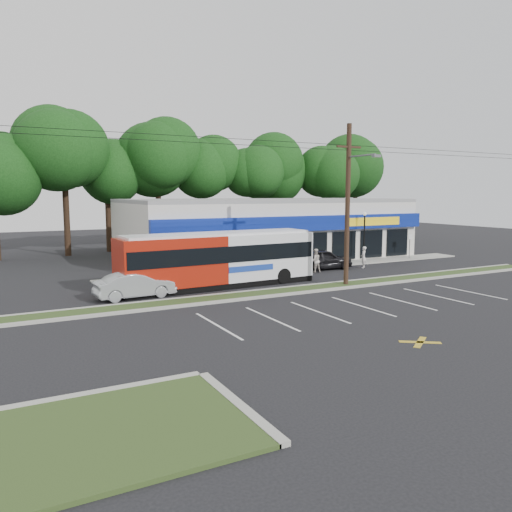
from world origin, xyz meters
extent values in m
plane|color=black|center=(0.00, 0.00, 0.00)|extent=(120.00, 120.00, 0.00)
cube|color=#2A3E19|center=(0.00, 1.00, 0.06)|extent=(40.00, 1.60, 0.12)
cube|color=#9E9E93|center=(0.00, 0.15, 0.07)|extent=(40.00, 0.25, 0.14)
cube|color=#9E9E93|center=(0.00, 1.85, 0.07)|extent=(40.00, 0.25, 0.14)
cube|color=#2A3E19|center=(-15.00, -12.00, 0.06)|extent=(8.00, 5.00, 0.12)
cube|color=#9E9E93|center=(5.00, 9.00, 0.05)|extent=(32.00, 2.20, 0.10)
cube|color=beige|center=(5.50, 16.00, 2.50)|extent=(25.00, 12.00, 5.00)
cube|color=#102798|center=(5.50, 9.75, 3.40)|extent=(25.00, 0.50, 1.20)
cube|color=black|center=(5.50, 9.94, 1.40)|extent=(24.00, 0.12, 2.40)
cube|color=gold|center=(12.50, 9.48, 3.40)|extent=(6.00, 0.06, 0.70)
cube|color=gray|center=(5.50, 16.00, 5.15)|extent=(25.00, 12.00, 0.30)
cylinder|color=black|center=(3.00, 1.00, 5.00)|extent=(0.30, 0.30, 10.00)
cube|color=black|center=(3.00, 1.00, 8.60)|extent=(1.80, 0.12, 0.12)
cylinder|color=#59595E|center=(3.00, -0.20, 8.00)|extent=(0.10, 2.40, 0.10)
cube|color=#59595E|center=(3.00, -1.50, 7.90)|extent=(0.50, 0.25, 0.15)
cylinder|color=black|center=(0.00, 1.00, 8.70)|extent=(50.00, 0.02, 0.02)
cylinder|color=black|center=(0.00, 1.00, 8.40)|extent=(50.00, 0.02, 0.02)
cylinder|color=black|center=(11.00, 8.80, 2.00)|extent=(0.12, 0.12, 4.00)
sphere|color=silver|center=(11.00, 8.80, 4.10)|extent=(0.30, 0.30, 0.30)
cylinder|color=#59595E|center=(16.00, 8.60, 1.10)|extent=(0.06, 0.06, 2.20)
cube|color=white|center=(16.00, 8.55, 2.00)|extent=(0.45, 0.04, 0.45)
cylinder|color=black|center=(-11.00, 26.00, 2.86)|extent=(0.56, 0.56, 5.72)
sphere|color=black|center=(-11.00, 26.00, 8.45)|extent=(6.76, 6.76, 6.76)
cylinder|color=black|center=(-6.00, 26.00, 2.86)|extent=(0.56, 0.56, 5.72)
sphere|color=black|center=(-6.00, 26.00, 8.45)|extent=(6.76, 6.76, 6.76)
cylinder|color=black|center=(-1.00, 26.00, 2.86)|extent=(0.56, 0.56, 5.72)
sphere|color=black|center=(-1.00, 26.00, 8.45)|extent=(6.76, 6.76, 6.76)
cylinder|color=black|center=(4.00, 26.00, 2.86)|extent=(0.56, 0.56, 5.72)
sphere|color=black|center=(4.00, 26.00, 8.45)|extent=(6.76, 6.76, 6.76)
cylinder|color=black|center=(9.00, 26.00, 2.86)|extent=(0.56, 0.56, 5.72)
sphere|color=black|center=(9.00, 26.00, 8.45)|extent=(6.76, 6.76, 6.76)
cylinder|color=black|center=(14.00, 26.00, 2.86)|extent=(0.56, 0.56, 5.72)
sphere|color=black|center=(14.00, 26.00, 8.45)|extent=(6.76, 6.76, 6.76)
cylinder|color=black|center=(19.00, 26.00, 2.86)|extent=(0.56, 0.56, 5.72)
sphere|color=black|center=(19.00, 26.00, 8.45)|extent=(6.76, 6.76, 6.76)
cylinder|color=black|center=(24.00, 26.00, 2.86)|extent=(0.56, 0.56, 5.72)
sphere|color=black|center=(24.00, 26.00, 8.45)|extent=(6.76, 6.76, 6.76)
cube|color=#9E1B0C|center=(-7.30, 4.35, 1.81)|extent=(6.40, 2.91, 2.88)
cube|color=white|center=(-1.03, 4.65, 1.81)|extent=(6.40, 2.91, 2.88)
cube|color=black|center=(-4.17, 4.50, 0.20)|extent=(12.67, 3.15, 0.37)
cube|color=black|center=(-4.17, 4.50, 2.15)|extent=(12.42, 3.25, 0.99)
cube|color=black|center=(2.14, 4.80, 1.99)|extent=(0.16, 2.22, 1.47)
cube|color=#193899|center=(-2.54, 3.25, 1.20)|extent=(3.14, 0.18, 0.37)
cube|color=white|center=(-4.17, 4.50, 3.29)|extent=(12.03, 2.91, 0.19)
cylinder|color=black|center=(-8.50, 3.11, 0.50)|extent=(1.02, 0.34, 1.00)
cylinder|color=black|center=(-8.61, 5.48, 0.50)|extent=(1.02, 0.34, 1.00)
cylinder|color=black|center=(-0.10, 3.50, 0.50)|extent=(1.02, 0.34, 1.00)
cylinder|color=black|center=(-0.21, 5.88, 0.50)|extent=(1.02, 0.34, 1.00)
imported|color=black|center=(5.70, 7.30, 0.80)|extent=(4.79, 2.14, 1.60)
imported|color=#9FA2A6|center=(-9.70, 3.50, 0.72)|extent=(4.49, 1.85, 1.44)
imported|color=silver|center=(9.00, 6.45, 0.84)|extent=(0.72, 0.71, 1.68)
imported|color=beige|center=(4.34, 6.33, 0.88)|extent=(0.93, 0.76, 1.76)
camera|label=1|loc=(-16.54, -23.68, 5.77)|focal=35.00mm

